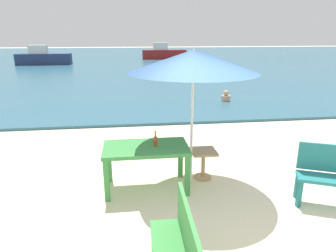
{
  "coord_description": "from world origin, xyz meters",
  "views": [
    {
      "loc": [
        -1.38,
        -3.22,
        2.54
      ],
      "look_at": [
        -0.58,
        3.0,
        0.6
      ],
      "focal_mm": 32.0,
      "sensor_mm": 36.0,
      "label": 1
    }
  ],
  "objects": [
    {
      "name": "boat_barge",
      "position": [
        -8.39,
        23.28,
        0.65
      ],
      "size": [
        4.33,
        1.18,
        1.57
      ],
      "color": "navy",
      "rests_on": "sea_water"
    },
    {
      "name": "patio_umbrella",
      "position": [
        -0.36,
        1.53,
        2.12
      ],
      "size": [
        2.1,
        2.1,
        2.3
      ],
      "color": "silver",
      "rests_on": "ground_plane"
    },
    {
      "name": "picnic_table_green",
      "position": [
        -1.15,
        1.4,
        0.65
      ],
      "size": [
        1.4,
        0.8,
        0.76
      ],
      "color": "#3D8C42",
      "rests_on": "ground_plane"
    },
    {
      "name": "side_table_wood",
      "position": [
        -0.11,
        1.64,
        0.35
      ],
      "size": [
        0.44,
        0.44,
        0.54
      ],
      "color": "tan",
      "rests_on": "ground_plane"
    },
    {
      "name": "swimmer_person",
      "position": [
        2.26,
        7.64,
        0.24
      ],
      "size": [
        0.34,
        0.34,
        0.41
      ],
      "color": "tan",
      "rests_on": "sea_water"
    },
    {
      "name": "bench_green_left",
      "position": [
        -0.97,
        -0.85,
        0.54
      ],
      "size": [
        0.39,
        1.21,
        0.95
      ],
      "color": "#3D8C42",
      "rests_on": "ground_plane"
    },
    {
      "name": "sea_water",
      "position": [
        0.0,
        30.0,
        0.04
      ],
      "size": [
        120.0,
        50.0,
        0.08
      ],
      "primitive_type": "cube",
      "color": "#2D6075",
      "rests_on": "ground_plane"
    },
    {
      "name": "boat_cargo_ship",
      "position": [
        2.2,
        27.84,
        0.66
      ],
      "size": [
        4.41,
        1.2,
        1.6
      ],
      "color": "maroon",
      "rests_on": "sea_water"
    },
    {
      "name": "beer_bottle_amber",
      "position": [
        -0.99,
        1.41,
        0.85
      ],
      "size": [
        0.07,
        0.07,
        0.26
      ],
      "color": "brown",
      "rests_on": "picnic_table_green"
    },
    {
      "name": "ground_plane",
      "position": [
        0.0,
        0.0,
        0.0
      ],
      "size": [
        120.0,
        120.0,
        0.0
      ],
      "primitive_type": "plane",
      "color": "beige"
    }
  ]
}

